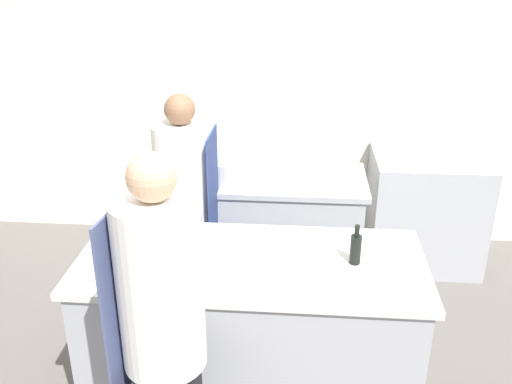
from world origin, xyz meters
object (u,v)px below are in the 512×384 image
(bottle_wine, at_px, (356,248))
(stockpot, at_px, (223,171))
(chef_at_stove, at_px, (186,214))
(bowl_mixing_large, at_px, (219,257))
(oven_range, at_px, (424,210))
(chef_at_prep_near, at_px, (164,346))
(bottle_vinegar, at_px, (113,236))
(bowl_prep_small, at_px, (171,270))
(bottle_cooking_oil, at_px, (196,226))
(bottle_olive_oil, at_px, (117,245))

(bottle_wine, xyz_separation_m, stockpot, (-0.86, 1.07, -0.00))
(chef_at_stove, xyz_separation_m, bowl_mixing_large, (0.35, -0.81, 0.15))
(oven_range, height_order, chef_at_prep_near, chef_at_prep_near)
(oven_range, bearing_deg, stockpot, -158.42)
(bottle_vinegar, distance_m, bowl_prep_small, 0.47)
(bottle_cooking_oil, bearing_deg, stockpot, 87.38)
(bowl_mixing_large, bearing_deg, oven_range, 50.38)
(chef_at_stove, bearing_deg, bottle_vinegar, -20.23)
(bowl_prep_small, bearing_deg, oven_range, 48.60)
(chef_at_stove, bearing_deg, chef_at_prep_near, 8.41)
(chef_at_stove, bearing_deg, bowl_prep_small, 7.85)
(bottle_olive_oil, distance_m, stockpot, 1.25)
(bottle_vinegar, relative_size, bottle_wine, 0.96)
(chef_at_stove, bearing_deg, oven_range, 118.76)
(chef_at_stove, height_order, bowl_mixing_large, chef_at_stove)
(chef_at_prep_near, distance_m, chef_at_stove, 1.49)
(bottle_olive_oil, bearing_deg, bowl_prep_small, -19.28)
(oven_range, distance_m, bottle_wine, 1.94)
(chef_at_prep_near, height_order, bowl_prep_small, chef_at_prep_near)
(bottle_cooking_oil, distance_m, stockpot, 0.86)
(oven_range, height_order, bottle_olive_oil, bottle_olive_oil)
(chef_at_stove, height_order, stockpot, chef_at_stove)
(bowl_mixing_large, bearing_deg, bottle_wine, 5.74)
(bottle_wine, xyz_separation_m, bottle_cooking_oil, (-0.90, 0.21, -0.02))
(bowl_prep_small, bearing_deg, bowl_mixing_large, 33.33)
(bottle_olive_oil, height_order, bowl_mixing_large, bottle_olive_oil)
(bottle_vinegar, bearing_deg, bowl_prep_small, -33.99)
(chef_at_prep_near, bearing_deg, stockpot, 7.27)
(oven_range, distance_m, bottle_vinegar, 2.72)
(bottle_vinegar, bearing_deg, bottle_olive_oil, -63.93)
(bottle_vinegar, bearing_deg, oven_range, 38.62)
(bottle_vinegar, relative_size, bowl_prep_small, 0.97)
(bottle_vinegar, distance_m, bottle_cooking_oil, 0.47)
(bowl_mixing_large, height_order, bowl_prep_small, same)
(bottle_cooking_oil, bearing_deg, chef_at_stove, 108.35)
(bottle_vinegar, distance_m, stockpot, 1.14)
(chef_at_prep_near, xyz_separation_m, bottle_vinegar, (-0.47, 0.77, 0.11))
(bottle_olive_oil, relative_size, bottle_vinegar, 1.34)
(bowl_mixing_large, distance_m, stockpot, 1.15)
(stockpot, bearing_deg, bottle_cooking_oil, -92.62)
(bottle_wine, bearing_deg, oven_range, 66.52)
(bottle_olive_oil, relative_size, bowl_mixing_large, 1.22)
(chef_at_prep_near, bearing_deg, chef_at_stove, 15.38)
(chef_at_stove, distance_m, bottle_vinegar, 0.77)
(bottle_wine, bearing_deg, bowl_prep_small, -166.93)
(oven_range, height_order, bottle_vinegar, bottle_vinegar)
(bottle_olive_oil, bearing_deg, bottle_cooking_oil, 41.79)
(bottle_wine, bearing_deg, bottle_vinegar, 178.37)
(oven_range, relative_size, bottle_wine, 4.11)
(bowl_mixing_large, bearing_deg, chef_at_prep_near, -102.53)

